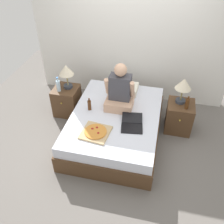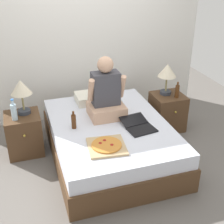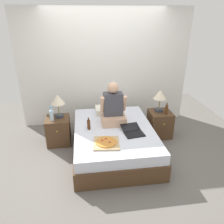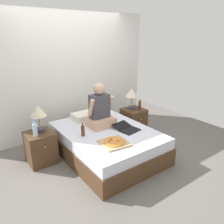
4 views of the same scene
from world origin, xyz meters
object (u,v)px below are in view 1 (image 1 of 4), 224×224
nightstand_right (179,116)px  pizza_box (96,132)px  beer_bottle (187,104)px  laptop (132,125)px  person_seated (120,92)px  lamp_on_left_nightstand (66,72)px  water_bottle (58,85)px  nightstand_left (67,101)px  beer_bottle_on_bed (89,105)px  bed (115,125)px  lamp_on_right_nightstand (183,86)px

nightstand_right → pizza_box: nightstand_right is taller
beer_bottle → laptop: 0.98m
person_seated → pizza_box: person_seated is taller
lamp_on_left_nightstand → pizza_box: size_ratio=1.02×
lamp_on_left_nightstand → water_bottle: 0.28m
nightstand_left → beer_bottle_on_bed: 0.78m
nightstand_left → water_bottle: bearing=-131.7°
bed → person_seated: size_ratio=2.47×
lamp_on_left_nightstand → beer_bottle_on_bed: (0.54, -0.46, -0.29)m
beer_bottle_on_bed → person_seated: bearing=22.8°
nightstand_right → beer_bottle_on_bed: bearing=-164.3°
laptop → beer_bottle_on_bed: size_ratio=2.07×
nightstand_left → lamp_on_left_nightstand: (0.04, 0.05, 0.59)m
lamp_on_right_nightstand → beer_bottle: size_ratio=1.96×
water_bottle → beer_bottle_on_bed: size_ratio=1.25×
lamp_on_right_nightstand → beer_bottle_on_bed: 1.54m
nightstand_left → lamp_on_right_nightstand: bearing=1.4°
bed → beer_bottle: 1.21m
nightstand_right → beer_bottle_on_bed: beer_bottle_on_bed is taller
beer_bottle → lamp_on_right_nightstand: bearing=123.7°
beer_bottle_on_bed → water_bottle: bearing=154.0°
beer_bottle → person_seated: size_ratio=0.29×
nightstand_right → beer_bottle_on_bed: size_ratio=2.43×
nightstand_left → beer_bottle_on_bed: bearing=-35.3°
lamp_on_right_nightstand → beer_bottle: lamp_on_right_nightstand is taller
nightstand_left → pizza_box: 1.27m
bed → nightstand_left: size_ratio=3.59×
bed → beer_bottle: beer_bottle is taller
lamp_on_right_nightstand → person_seated: person_seated is taller
nightstand_right → lamp_on_right_nightstand: (-0.03, 0.05, 0.59)m
laptop → water_bottle: bearing=158.1°
laptop → beer_bottle_on_bed: (-0.74, 0.24, 0.07)m
bed → lamp_on_right_nightstand: lamp_on_right_nightstand is taller
person_seated → beer_bottle: bearing=6.3°
pizza_box → laptop: bearing=29.6°
lamp_on_left_nightstand → lamp_on_right_nightstand: same height
nightstand_left → laptop: 1.50m
nightstand_right → person_seated: size_ratio=0.69×
person_seated → pizza_box: (-0.21, -0.71, -0.27)m
nightstand_right → laptop: 1.00m
lamp_on_left_nightstand → person_seated: bearing=-15.0°
lamp_on_left_nightstand → lamp_on_right_nightstand: (1.98, 0.00, 0.00)m
nightstand_left → lamp_on_left_nightstand: 0.60m
bed → lamp_on_left_nightstand: lamp_on_left_nightstand is taller
water_bottle → lamp_on_right_nightstand: lamp_on_right_nightstand is taller
person_seated → beer_bottle_on_bed: person_seated is taller
bed → nightstand_right: 1.12m
nightstand_right → pizza_box: (-1.22, -0.93, 0.23)m
water_bottle → beer_bottle: 2.20m
lamp_on_left_nightstand → lamp_on_right_nightstand: size_ratio=1.00×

